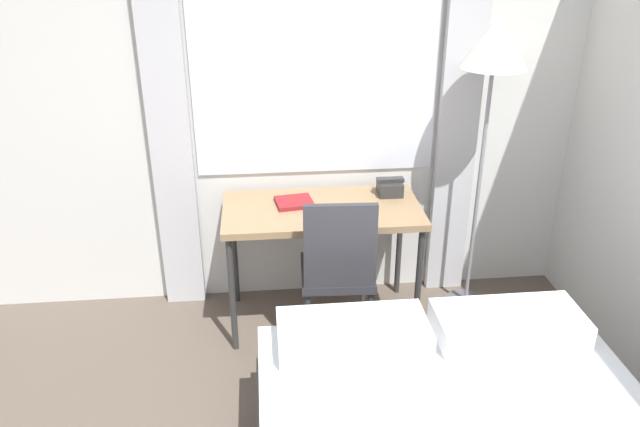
{
  "coord_description": "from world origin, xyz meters",
  "views": [
    {
      "loc": [
        -0.11,
        -0.97,
        2.25
      ],
      "look_at": [
        0.18,
        1.86,
        0.91
      ],
      "focal_mm": 35.0,
      "sensor_mm": 36.0,
      "label": 1
    }
  ],
  "objects_px": {
    "standing_lamp": "(494,61)",
    "book": "(294,202)",
    "desk": "(322,218)",
    "telephone": "(390,187)",
    "desk_chair": "(338,266)"
  },
  "relations": [
    {
      "from": "desk",
      "to": "desk_chair",
      "type": "relative_size",
      "value": 1.18
    },
    {
      "from": "desk",
      "to": "standing_lamp",
      "type": "bearing_deg",
      "value": 3.57
    },
    {
      "from": "standing_lamp",
      "to": "book",
      "type": "height_order",
      "value": "standing_lamp"
    },
    {
      "from": "desk_chair",
      "to": "standing_lamp",
      "type": "distance_m",
      "value": 1.4
    },
    {
      "from": "desk",
      "to": "telephone",
      "type": "relative_size",
      "value": 7.05
    },
    {
      "from": "desk",
      "to": "standing_lamp",
      "type": "distance_m",
      "value": 1.28
    },
    {
      "from": "desk",
      "to": "standing_lamp",
      "type": "height_order",
      "value": "standing_lamp"
    },
    {
      "from": "standing_lamp",
      "to": "book",
      "type": "distance_m",
      "value": 1.35
    },
    {
      "from": "desk_chair",
      "to": "telephone",
      "type": "xyz_separation_m",
      "value": [
        0.37,
        0.46,
        0.26
      ]
    },
    {
      "from": "desk_chair",
      "to": "telephone",
      "type": "bearing_deg",
      "value": 54.45
    },
    {
      "from": "desk",
      "to": "telephone",
      "type": "bearing_deg",
      "value": 18.94
    },
    {
      "from": "desk",
      "to": "book",
      "type": "height_order",
      "value": "book"
    },
    {
      "from": "standing_lamp",
      "to": "telephone",
      "type": "height_order",
      "value": "standing_lamp"
    },
    {
      "from": "standing_lamp",
      "to": "telephone",
      "type": "relative_size",
      "value": 11.17
    },
    {
      "from": "desk_chair",
      "to": "telephone",
      "type": "height_order",
      "value": "desk_chair"
    }
  ]
}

